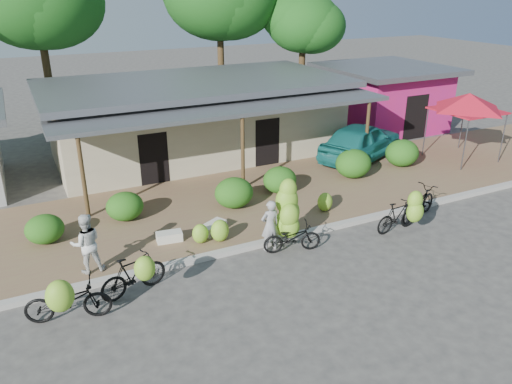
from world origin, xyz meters
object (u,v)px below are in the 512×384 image
(vendor, at_px, (270,226))
(bystander, at_px, (86,244))
(red_canopy, at_px, (469,102))
(tree_near_right, at_px, (299,21))
(bike_center, at_px, (289,221))
(bike_far_right, at_px, (418,203))
(bike_right, at_px, (402,214))
(teal_van, at_px, (361,141))
(sack_near, at_px, (213,228))
(bike_far_left, at_px, (67,300))
(sack_far, at_px, (169,237))
(bike_left, at_px, (135,274))

(vendor, bearing_deg, bystander, -10.21)
(red_canopy, xyz_separation_m, vendor, (-11.14, -3.34, -1.83))
(tree_near_right, distance_m, red_canopy, 10.31)
(bike_center, relative_size, bike_far_right, 0.97)
(bike_right, relative_size, teal_van, 0.35)
(vendor, bearing_deg, sack_near, -53.40)
(bystander, bearing_deg, bike_right, 171.79)
(bike_center, xyz_separation_m, vendor, (-0.59, 0.08, -0.05))
(bike_far_left, relative_size, sack_far, 2.72)
(sack_near, bearing_deg, bike_right, -24.44)
(tree_near_right, relative_size, vendor, 4.44)
(red_canopy, height_order, bike_left, red_canopy)
(bike_far_right, height_order, bystander, bystander)
(sack_near, relative_size, teal_van, 0.18)
(bike_center, xyz_separation_m, sack_far, (-3.12, 1.68, -0.57))
(bike_center, relative_size, bystander, 1.24)
(bike_left, bearing_deg, bike_far_right, -102.50)
(bike_far_right, height_order, sack_far, bike_far_right)
(bike_center, relative_size, teal_van, 0.43)
(bike_left, relative_size, vendor, 1.18)
(bystander, bearing_deg, bike_far_right, 176.33)
(bike_far_right, xyz_separation_m, bystander, (-10.31, 1.15, 0.42))
(red_canopy, relative_size, teal_van, 0.73)
(bike_far_left, height_order, teal_van, teal_van)
(tree_near_right, height_order, bike_far_right, tree_near_right)
(bike_center, bearing_deg, vendor, 96.69)
(bike_far_left, relative_size, vendor, 1.31)
(sack_far, bearing_deg, bystander, -163.89)
(red_canopy, distance_m, bike_center, 11.23)
(bike_left, height_order, vendor, vendor)
(bike_far_left, relative_size, bike_right, 1.21)
(tree_near_right, xyz_separation_m, bike_left, (-12.54, -13.46, -4.77))
(bike_left, distance_m, bike_far_right, 9.43)
(tree_near_right, bearing_deg, bike_far_left, -135.64)
(sack_near, height_order, vendor, vendor)
(bike_far_left, relative_size, teal_van, 0.43)
(sack_near, height_order, bystander, bystander)
(bike_far_left, bearing_deg, tree_near_right, -31.32)
(bike_center, height_order, bike_right, bike_center)
(tree_near_right, xyz_separation_m, bike_far_right, (-3.11, -13.16, -4.84))
(tree_near_right, distance_m, bystander, 18.55)
(vendor, relative_size, teal_van, 0.33)
(red_canopy, relative_size, bike_left, 1.90)
(bike_far_right, bearing_deg, sack_far, 56.89)
(sack_far, relative_size, bystander, 0.45)
(red_canopy, relative_size, bike_far_left, 1.72)
(vendor, height_order, bystander, bystander)
(bike_left, bearing_deg, tree_near_right, -57.29)
(bike_far_right, bearing_deg, bike_left, 71.81)
(tree_near_right, relative_size, bike_far_left, 3.39)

